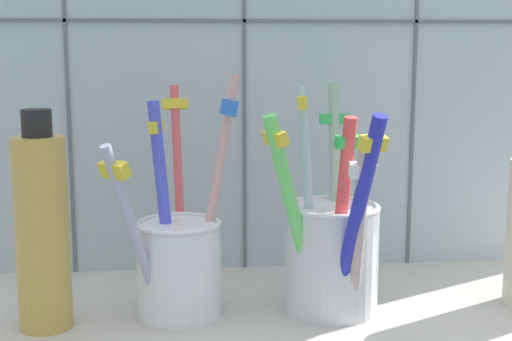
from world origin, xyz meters
TOP-DOWN VIEW (x-y plane):
  - counter_slab at (0.00, 0.00)cm, footprint 64.00×22.00cm
  - tile_wall_back at (-0.00, 12.00)cm, footprint 64.00×2.20cm
  - toothbrush_cup_left at (-6.08, -0.93)cm, footprint 10.49×11.89cm
  - toothbrush_cup_right at (5.97, -1.33)cm, footprint 9.84×12.07cm
  - soap_bottle at (-16.01, -2.58)cm, footprint 3.96×3.96cm

SIDE VIEW (x-z plane):
  - counter_slab at x=0.00cm, z-range 0.00..2.00cm
  - toothbrush_cup_left at x=-6.08cm, z-range -2.78..16.04cm
  - toothbrush_cup_right at x=5.97cm, z-range -1.79..16.22cm
  - soap_bottle at x=-16.01cm, z-range 1.33..17.77cm
  - tile_wall_back at x=0.00cm, z-range 0.00..45.00cm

